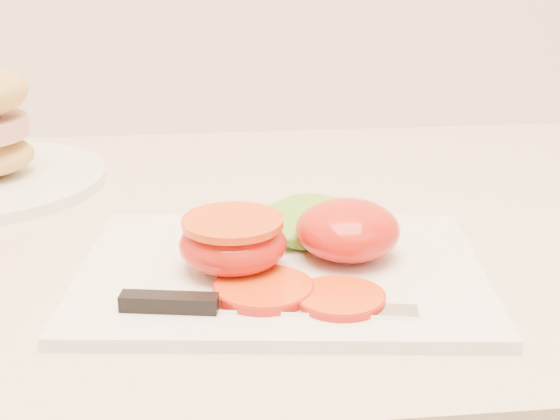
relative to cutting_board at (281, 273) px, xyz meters
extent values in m
cube|color=white|center=(0.00, 0.00, 0.00)|extent=(0.35, 0.27, 0.01)
ellipsoid|color=red|center=(0.06, 0.02, 0.03)|extent=(0.09, 0.09, 0.05)
ellipsoid|color=red|center=(-0.04, 0.00, 0.03)|extent=(0.09, 0.09, 0.04)
cylinder|color=red|center=(-0.04, 0.00, 0.04)|extent=(0.08, 0.08, 0.01)
cylinder|color=#E44B16|center=(-0.02, -0.04, 0.01)|extent=(0.07, 0.07, 0.01)
cylinder|color=#E44B16|center=(0.04, -0.06, 0.01)|extent=(0.06, 0.06, 0.01)
ellipsoid|color=#80C233|center=(0.03, 0.07, 0.02)|extent=(0.14, 0.13, 0.02)
cube|color=silver|center=(0.02, -0.08, 0.01)|extent=(0.15, 0.04, 0.00)
cube|color=black|center=(-0.09, -0.06, 0.01)|extent=(0.07, 0.03, 0.01)
camera|label=1|loc=(-0.06, -0.56, 0.27)|focal=50.00mm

